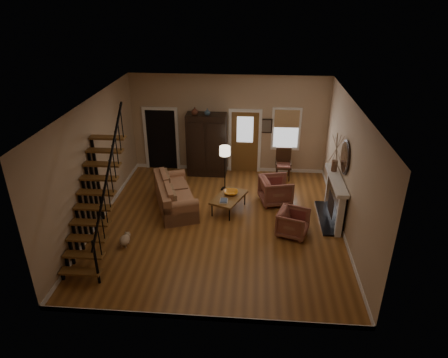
# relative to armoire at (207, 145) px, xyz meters

# --- Properties ---
(room) EXTENTS (7.00, 7.33, 3.30)m
(room) POSITION_rel_armoire_xyz_m (0.29, -1.39, 0.46)
(room) COLOR brown
(room) RESTS_ON ground
(staircase) EXTENTS (0.94, 2.80, 3.20)m
(staircase) POSITION_rel_armoire_xyz_m (-2.08, -4.45, 0.55)
(staircase) COLOR brown
(staircase) RESTS_ON ground
(fireplace) EXTENTS (0.33, 1.95, 2.30)m
(fireplace) POSITION_rel_armoire_xyz_m (3.83, -2.65, -0.31)
(fireplace) COLOR black
(fireplace) RESTS_ON ground
(armoire) EXTENTS (1.30, 0.60, 2.10)m
(armoire) POSITION_rel_armoire_xyz_m (0.00, 0.00, 0.00)
(armoire) COLOR black
(armoire) RESTS_ON ground
(vase_a) EXTENTS (0.24, 0.24, 0.25)m
(vase_a) POSITION_rel_armoire_xyz_m (-0.35, -0.10, 1.17)
(vase_a) COLOR #4C2619
(vase_a) RESTS_ON armoire
(vase_b) EXTENTS (0.20, 0.20, 0.21)m
(vase_b) POSITION_rel_armoire_xyz_m (0.05, -0.10, 1.16)
(vase_b) COLOR #334C60
(vase_b) RESTS_ON armoire
(sofa) EXTENTS (1.64, 2.37, 0.81)m
(sofa) POSITION_rel_armoire_xyz_m (-0.64, -2.36, -0.64)
(sofa) COLOR #A06B48
(sofa) RESTS_ON ground
(coffee_table) EXTENTS (1.07, 1.33, 0.45)m
(coffee_table) POSITION_rel_armoire_xyz_m (0.91, -2.42, -0.83)
(coffee_table) COLOR brown
(coffee_table) RESTS_ON ground
(bowl) EXTENTS (0.40, 0.40, 0.10)m
(bowl) POSITION_rel_armoire_xyz_m (0.96, -2.27, -0.56)
(bowl) COLOR orange
(bowl) RESTS_ON coffee_table
(books) EXTENTS (0.21, 0.29, 0.05)m
(books) POSITION_rel_armoire_xyz_m (0.79, -2.72, -0.58)
(books) COLOR beige
(books) RESTS_ON coffee_table
(armchair_left) EXTENTS (0.95, 0.94, 0.69)m
(armchair_left) POSITION_rel_armoire_xyz_m (2.64, -3.52, -0.71)
(armchair_left) COLOR maroon
(armchair_left) RESTS_ON ground
(armchair_right) EXTENTS (1.06, 1.04, 0.80)m
(armchair_right) POSITION_rel_armoire_xyz_m (2.25, -1.85, -0.65)
(armchair_right) COLOR maroon
(armchair_right) RESTS_ON ground
(floor_lamp) EXTENTS (0.41, 0.41, 1.45)m
(floor_lamp) POSITION_rel_armoire_xyz_m (0.69, -1.14, -0.33)
(floor_lamp) COLOR black
(floor_lamp) RESTS_ON ground
(side_chair) EXTENTS (0.54, 0.54, 1.02)m
(side_chair) POSITION_rel_armoire_xyz_m (2.55, -0.20, -0.54)
(side_chair) COLOR #392212
(side_chair) RESTS_ON ground
(dog) EXTENTS (0.28, 0.42, 0.29)m
(dog) POSITION_rel_armoire_xyz_m (-1.53, -4.36, -0.90)
(dog) COLOR tan
(dog) RESTS_ON ground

